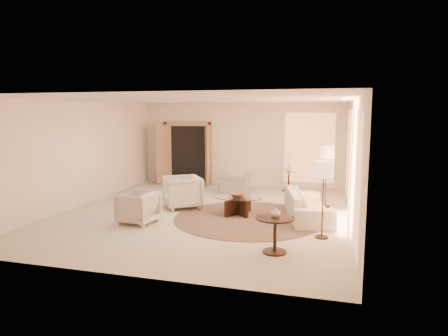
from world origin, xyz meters
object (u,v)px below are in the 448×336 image
(sofa, at_px, (308,205))
(accent_chair, at_px, (234,180))
(floor_lamp_near, at_px, (327,155))
(side_table, at_px, (289,179))
(side_vase, at_px, (289,168))
(armchair_right, at_px, (138,206))
(end_table, at_px, (275,228))
(armchair_left, at_px, (182,190))
(floor_lamp_far, at_px, (324,173))
(bowl, at_px, (238,195))
(end_vase, at_px, (275,212))
(coffee_table, at_px, (238,203))

(sofa, xyz_separation_m, accent_chair, (-2.41, 2.48, 0.07))
(floor_lamp_near, bearing_deg, side_table, 121.91)
(floor_lamp_near, distance_m, side_vase, 2.34)
(accent_chair, relative_size, floor_lamp_near, 0.56)
(armchair_right, height_order, end_table, armchair_right)
(end_table, bearing_deg, side_vase, 93.95)
(sofa, height_order, armchair_left, armchair_left)
(armchair_left, xyz_separation_m, floor_lamp_far, (3.64, -1.65, 0.86))
(armchair_left, height_order, end_table, armchair_left)
(accent_chair, xyz_separation_m, floor_lamp_far, (2.79, -3.91, 0.92))
(armchair_left, relative_size, bowl, 2.42)
(bowl, bearing_deg, floor_lamp_near, 34.46)
(end_table, distance_m, bowl, 2.77)
(accent_chair, distance_m, end_vase, 5.41)
(end_vase, bearing_deg, bowl, 117.30)
(side_table, relative_size, floor_lamp_near, 0.38)
(sofa, relative_size, floor_lamp_near, 1.38)
(accent_chair, distance_m, side_table, 1.78)
(armchair_right, height_order, side_vase, side_vase)
(accent_chair, bearing_deg, coffee_table, 105.70)
(end_table, bearing_deg, armchair_left, 136.02)
(sofa, xyz_separation_m, end_vase, (-0.41, -2.54, 0.42))
(bowl, bearing_deg, coffee_table, 180.00)
(side_vase, bearing_deg, end_table, -86.05)
(side_table, bearing_deg, armchair_left, -129.19)
(side_table, bearing_deg, armchair_right, -121.73)
(floor_lamp_near, distance_m, floor_lamp_far, 2.77)
(floor_lamp_near, xyz_separation_m, floor_lamp_far, (0.00, -2.76, -0.07))
(floor_lamp_near, height_order, bowl, floor_lamp_near)
(armchair_right, xyz_separation_m, floor_lamp_near, (4.07, 2.76, 1.00))
(accent_chair, distance_m, floor_lamp_near, 3.18)
(coffee_table, height_order, floor_lamp_far, floor_lamp_far)
(coffee_table, xyz_separation_m, side_vase, (0.87, 3.31, 0.45))
(floor_lamp_far, xyz_separation_m, end_vase, (-0.79, -1.10, -0.58))
(end_table, height_order, floor_lamp_near, floor_lamp_near)
(floor_lamp_near, height_order, floor_lamp_far, floor_lamp_near)
(armchair_left, xyz_separation_m, end_vase, (2.86, -2.76, 0.28))
(armchair_left, distance_m, end_vase, 3.98)
(coffee_table, xyz_separation_m, bowl, (0.00, 0.00, 0.21))
(accent_chair, bearing_deg, side_table, -155.10)
(end_table, distance_m, floor_lamp_far, 1.61)
(side_table, bearing_deg, bowl, -104.73)
(coffee_table, distance_m, floor_lamp_near, 2.73)
(armchair_right, xyz_separation_m, end_table, (3.28, -1.11, 0.05))
(side_table, bearing_deg, coffee_table, -104.73)
(accent_chair, distance_m, bowl, 2.66)
(coffee_table, relative_size, floor_lamp_near, 0.81)
(sofa, xyz_separation_m, floor_lamp_far, (0.38, -1.43, 1.00))
(floor_lamp_far, bearing_deg, armchair_left, 155.60)
(armchair_left, bearing_deg, accent_chair, 124.94)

